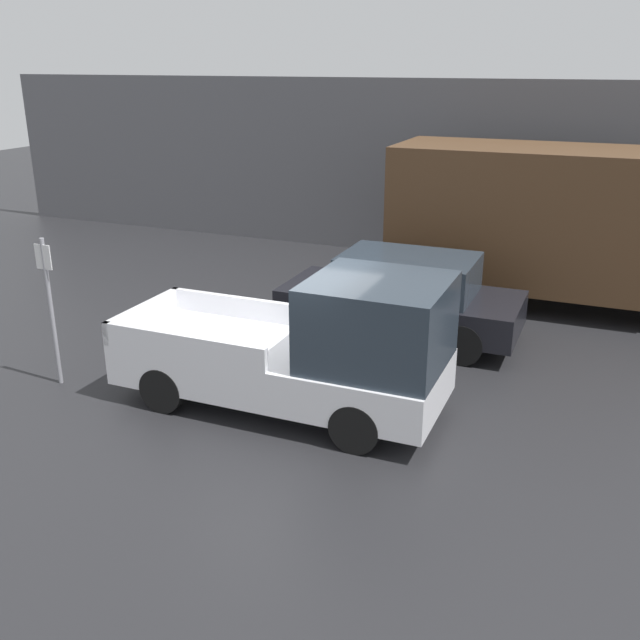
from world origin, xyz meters
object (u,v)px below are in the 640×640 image
at_px(pickup_truck, 313,350).
at_px(newspaper_box, 492,245).
at_px(car, 403,296).
at_px(delivery_truck, 551,222).
at_px(parking_sign, 50,304).

bearing_deg(pickup_truck, newspaper_box, 83.76).
height_order(pickup_truck, car, pickup_truck).
bearing_deg(newspaper_box, delivery_truck, -59.29).
relative_size(pickup_truck, delivery_truck, 0.69).
relative_size(pickup_truck, parking_sign, 2.03).
bearing_deg(parking_sign, delivery_truck, 46.93).
xyz_separation_m(car, delivery_truck, (2.30, 3.22, 0.98)).
height_order(pickup_truck, delivery_truck, delivery_truck).
distance_m(parking_sign, newspaper_box, 11.52).
bearing_deg(delivery_truck, newspaper_box, 120.71).
bearing_deg(delivery_truck, car, -125.52).
bearing_deg(car, pickup_truck, -95.86).
relative_size(pickup_truck, car, 1.11).
distance_m(delivery_truck, newspaper_box, 3.43).
bearing_deg(delivery_truck, pickup_truck, -111.54).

